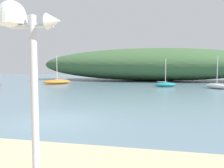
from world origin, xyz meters
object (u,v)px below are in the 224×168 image
at_px(mast_structure, 21,41).
at_px(sailboat_mid_channel, 165,84).
at_px(sailboat_near_shore, 57,82).
at_px(sailboat_inner_mooring, 217,86).

bearing_deg(mast_structure, sailboat_mid_channel, 83.55).
distance_m(sailboat_near_shore, sailboat_inner_mooring, 21.16).
xyz_separation_m(mast_structure, sailboat_mid_channel, (2.89, 25.61, -2.62)).
height_order(sailboat_mid_channel, sailboat_inner_mooring, sailboat_inner_mooring).
height_order(mast_structure, sailboat_inner_mooring, sailboat_inner_mooring).
xyz_separation_m(sailboat_mid_channel, sailboat_inner_mooring, (5.68, -1.24, 0.01)).
relative_size(mast_structure, sailboat_inner_mooring, 0.90).
bearing_deg(sailboat_mid_channel, mast_structure, -96.45).
bearing_deg(sailboat_near_shore, sailboat_inner_mooring, -7.91).
distance_m(sailboat_mid_channel, sailboat_near_shore, 15.37).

